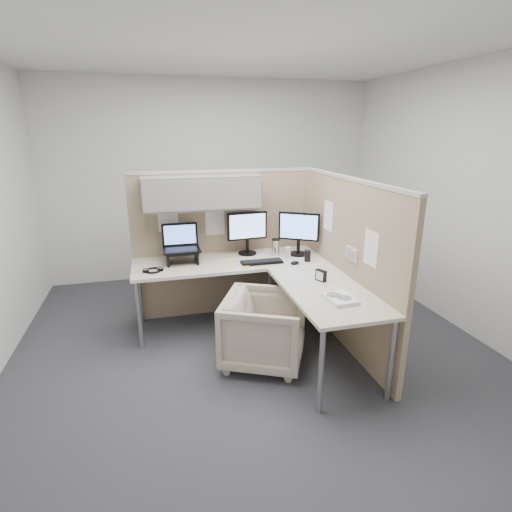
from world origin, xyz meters
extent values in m
plane|color=#313135|center=(0.00, 0.00, 0.00)|extent=(4.50, 4.50, 0.00)
cube|color=tan|center=(-0.10, 0.90, 0.80)|extent=(2.00, 0.05, 1.60)
cube|color=#A8A399|center=(-0.10, 0.90, 1.61)|extent=(2.00, 0.06, 0.03)
cube|color=slate|center=(-0.35, 0.75, 1.42)|extent=(1.20, 0.34, 0.34)
cube|color=gray|center=(-0.35, 0.57, 1.42)|extent=(1.18, 0.01, 0.30)
plane|color=white|center=(-0.70, 0.87, 1.15)|extent=(0.26, 0.00, 0.26)
plane|color=white|center=(-0.20, 0.87, 1.08)|extent=(0.26, 0.00, 0.26)
cube|color=tan|center=(0.90, -0.10, 0.80)|extent=(0.05, 2.00, 1.60)
cube|color=#A8A399|center=(0.90, -0.10, 1.61)|extent=(0.06, 2.00, 0.03)
cube|color=#A8A399|center=(0.90, 0.90, 0.80)|extent=(0.06, 0.06, 1.60)
cube|color=silver|center=(0.87, -0.25, 0.96)|extent=(0.02, 0.20, 0.12)
cube|color=gray|center=(0.86, -0.25, 0.96)|extent=(0.00, 0.16, 0.09)
plane|color=white|center=(0.87, 0.30, 1.20)|extent=(0.00, 0.26, 0.26)
plane|color=white|center=(0.87, -0.55, 1.10)|extent=(0.00, 0.26, 0.26)
cube|color=beige|center=(-0.10, 0.54, 0.71)|extent=(2.00, 0.68, 0.03)
cube|color=beige|center=(0.54, -0.45, 0.71)|extent=(0.68, 1.30, 0.03)
cube|color=white|center=(-0.10, 0.20, 0.71)|extent=(2.00, 0.02, 0.03)
cylinder|color=gray|center=(-1.05, 0.25, 0.35)|extent=(0.04, 0.04, 0.70)
cylinder|color=gray|center=(-1.05, 0.83, 0.35)|extent=(0.04, 0.04, 0.70)
cylinder|color=gray|center=(0.25, -1.05, 0.35)|extent=(0.04, 0.04, 0.70)
cylinder|color=gray|center=(0.83, -1.05, 0.35)|extent=(0.04, 0.04, 0.70)
cylinder|color=gray|center=(0.25, 0.25, 0.35)|extent=(0.04, 0.04, 0.70)
imported|color=beige|center=(0.04, -0.28, 0.35)|extent=(0.88, 0.90, 0.71)
cylinder|color=black|center=(0.12, 0.72, 0.74)|extent=(0.20, 0.20, 0.02)
cylinder|color=black|center=(0.12, 0.72, 0.82)|extent=(0.04, 0.04, 0.15)
cube|color=black|center=(0.12, 0.72, 1.05)|extent=(0.44, 0.07, 0.30)
cube|color=#87B3E9|center=(0.13, 0.70, 1.05)|extent=(0.40, 0.03, 0.26)
cylinder|color=black|center=(0.66, 0.55, 0.74)|extent=(0.20, 0.20, 0.02)
cylinder|color=black|center=(0.66, 0.55, 0.82)|extent=(0.04, 0.04, 0.15)
cube|color=black|center=(0.66, 0.55, 1.05)|extent=(0.39, 0.26, 0.30)
cube|color=#5D90FE|center=(0.65, 0.54, 1.05)|extent=(0.34, 0.21, 0.26)
cube|color=black|center=(-0.59, 0.58, 0.85)|extent=(0.32, 0.26, 0.02)
cube|color=black|center=(-0.74, 0.58, 0.79)|extent=(0.02, 0.24, 0.13)
cube|color=black|center=(-0.45, 0.58, 0.79)|extent=(0.02, 0.24, 0.13)
cube|color=black|center=(-0.59, 0.58, 0.87)|extent=(0.37, 0.26, 0.02)
cube|color=black|center=(-0.59, 0.74, 1.00)|extent=(0.37, 0.06, 0.24)
cube|color=#598CF2|center=(-0.59, 0.73, 0.99)|extent=(0.32, 0.04, 0.19)
cube|color=black|center=(0.19, 0.37, 0.74)|extent=(0.43, 0.14, 0.02)
ellipsoid|color=black|center=(0.51, 0.25, 0.75)|extent=(0.10, 0.08, 0.03)
cylinder|color=silver|center=(0.41, 0.58, 0.82)|extent=(0.08, 0.08, 0.17)
cylinder|color=black|center=(0.41, 0.58, 0.91)|extent=(0.09, 0.09, 0.01)
cylinder|color=black|center=(0.67, 0.31, 0.79)|extent=(0.07, 0.07, 0.12)
cylinder|color=silver|center=(0.51, 0.47, 0.79)|extent=(0.07, 0.07, 0.12)
cube|color=yellow|center=(0.00, 0.30, 0.73)|extent=(0.08, 0.08, 0.01)
cube|color=yellow|center=(-0.12, 0.52, 0.73)|extent=(0.09, 0.09, 0.01)
torus|color=black|center=(-0.89, 0.39, 0.74)|extent=(0.17, 0.17, 0.02)
cylinder|color=black|center=(-0.96, 0.39, 0.75)|extent=(0.06, 0.06, 0.03)
cylinder|color=black|center=(-0.82, 0.40, 0.75)|extent=(0.06, 0.06, 0.03)
cube|color=white|center=(0.55, -0.70, 0.74)|extent=(0.22, 0.28, 0.03)
cylinder|color=silver|center=(0.57, -0.73, 0.76)|extent=(0.12, 0.12, 0.00)
cylinder|color=silver|center=(0.51, -0.65, 0.76)|extent=(0.12, 0.12, 0.00)
cube|color=black|center=(0.57, -0.25, 0.78)|extent=(0.08, 0.11, 0.10)
cube|color=white|center=(0.56, -0.26, 0.78)|extent=(0.04, 0.07, 0.08)
camera|label=1|loc=(-0.85, -3.37, 2.03)|focal=28.00mm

